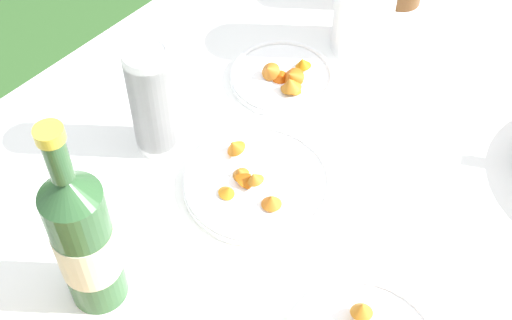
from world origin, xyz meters
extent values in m
cube|color=brown|center=(0.00, 0.00, 0.65)|extent=(1.50, 1.13, 0.03)
cylinder|color=brown|center=(0.69, 0.50, 0.32)|extent=(0.06, 0.06, 0.63)
cube|color=white|center=(0.00, 0.00, 0.67)|extent=(1.51, 1.14, 0.00)
cube|color=white|center=(0.00, 0.57, 0.62)|extent=(1.51, 0.00, 0.10)
cylinder|color=white|center=(-0.01, 0.28, 0.72)|extent=(0.07, 0.07, 0.09)
cylinder|color=white|center=(-0.01, 0.28, 0.73)|extent=(0.07, 0.07, 0.09)
cylinder|color=white|center=(-0.01, 0.28, 0.74)|extent=(0.07, 0.07, 0.09)
cylinder|color=white|center=(-0.01, 0.28, 0.76)|extent=(0.07, 0.07, 0.09)
cylinder|color=white|center=(-0.01, 0.28, 0.77)|extent=(0.07, 0.07, 0.09)
cylinder|color=white|center=(-0.01, 0.28, 0.78)|extent=(0.07, 0.07, 0.09)
cylinder|color=white|center=(-0.01, 0.28, 0.80)|extent=(0.07, 0.07, 0.09)
cylinder|color=white|center=(-0.01, 0.28, 0.81)|extent=(0.07, 0.07, 0.09)
cylinder|color=white|center=(-0.01, 0.28, 0.82)|extent=(0.07, 0.07, 0.09)
torus|color=white|center=(-0.01, 0.28, 0.87)|extent=(0.07, 0.07, 0.01)
cylinder|color=#2D562D|center=(-0.25, 0.14, 0.78)|extent=(0.08, 0.08, 0.22)
cylinder|color=beige|center=(-0.25, 0.14, 0.78)|extent=(0.08, 0.08, 0.08)
cone|color=#2D562D|center=(-0.25, 0.14, 0.91)|extent=(0.08, 0.08, 0.04)
cylinder|color=#2D562D|center=(-0.25, 0.14, 0.96)|extent=(0.03, 0.03, 0.06)
cylinder|color=gold|center=(-0.25, 0.14, 1.00)|extent=(0.03, 0.03, 0.02)
cone|color=#C1731F|center=(-0.05, -0.16, 0.71)|extent=(0.05, 0.05, 0.02)
cylinder|color=white|center=(0.04, 0.10, 0.68)|extent=(0.24, 0.24, 0.01)
torus|color=white|center=(0.04, 0.10, 0.68)|extent=(0.24, 0.24, 0.01)
cone|color=#C6691D|center=(0.01, 0.05, 0.69)|extent=(0.05, 0.05, 0.02)
cone|color=#B7570F|center=(0.02, 0.11, 0.69)|extent=(0.05, 0.04, 0.04)
cone|color=#C07618|center=(-0.01, 0.12, 0.69)|extent=(0.04, 0.04, 0.02)
cone|color=#C56D1A|center=(0.05, 0.16, 0.70)|extent=(0.04, 0.04, 0.04)
cone|color=#BE7220|center=(0.03, 0.10, 0.70)|extent=(0.04, 0.04, 0.03)
cone|color=#AA631A|center=(0.02, 0.13, 0.69)|extent=(0.03, 0.03, 0.02)
cylinder|color=white|center=(0.25, 0.22, 0.68)|extent=(0.19, 0.19, 0.01)
torus|color=white|center=(0.25, 0.22, 0.68)|extent=(0.19, 0.19, 0.01)
cone|color=#C94D0B|center=(0.24, 0.21, 0.69)|extent=(0.04, 0.03, 0.04)
cone|color=#AE6513|center=(0.23, 0.19, 0.69)|extent=(0.05, 0.05, 0.03)
cone|color=#B9651B|center=(0.23, 0.24, 0.70)|extent=(0.05, 0.05, 0.04)
cone|color=#B6691C|center=(0.23, 0.19, 0.70)|extent=(0.05, 0.05, 0.03)
cone|color=#B95C14|center=(0.24, 0.20, 0.70)|extent=(0.06, 0.06, 0.05)
cone|color=#C1720D|center=(0.29, 0.21, 0.69)|extent=(0.04, 0.04, 0.02)
cone|color=#BC4C11|center=(0.24, 0.23, 0.69)|extent=(0.04, 0.04, 0.03)
cylinder|color=white|center=(0.42, 0.17, 0.78)|extent=(0.11, 0.11, 0.21)
camera|label=1|loc=(-0.50, -0.36, 1.56)|focal=50.00mm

